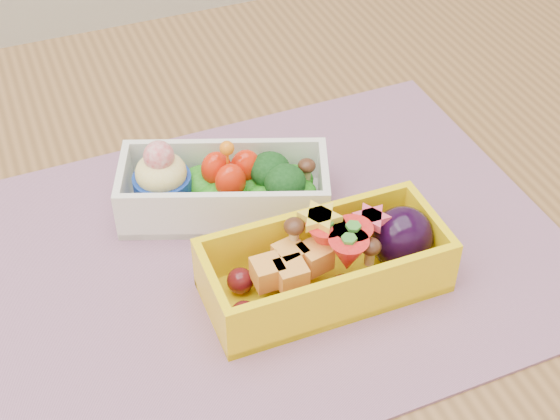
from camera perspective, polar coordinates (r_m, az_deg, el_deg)
name	(u,v)px	position (r m, az deg, el deg)	size (l,w,h in m)	color
table	(220,328)	(0.74, -4.26, -8.34)	(1.20, 0.80, 0.75)	brown
placemat	(274,251)	(0.66, -0.44, -2.91)	(0.47, 0.36, 0.00)	gray
bento_white	(223,187)	(0.69, -4.06, 1.63)	(0.19, 0.14, 0.07)	white
bento_yellow	(330,262)	(0.62, 3.58, -3.74)	(0.19, 0.08, 0.06)	yellow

